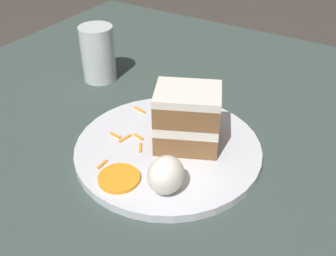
# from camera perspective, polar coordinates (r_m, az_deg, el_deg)

# --- Properties ---
(ground_plane) EXTENTS (6.00, 6.00, 0.00)m
(ground_plane) POSITION_cam_1_polar(r_m,az_deg,el_deg) (0.58, -0.23, -8.68)
(ground_plane) COLOR #38332D
(ground_plane) RESTS_ON ground
(dining_table) EXTENTS (1.14, 1.10, 0.03)m
(dining_table) POSITION_cam_1_polar(r_m,az_deg,el_deg) (0.57, -0.23, -7.53)
(dining_table) COLOR #384742
(dining_table) RESTS_ON ground
(plate) EXTENTS (0.28, 0.28, 0.01)m
(plate) POSITION_cam_1_polar(r_m,az_deg,el_deg) (0.59, -0.00, -3.05)
(plate) COLOR silver
(plate) RESTS_ON dining_table
(cake_slice) EXTENTS (0.10, 0.11, 0.09)m
(cake_slice) POSITION_cam_1_polar(r_m,az_deg,el_deg) (0.56, 2.80, 1.45)
(cake_slice) COLOR brown
(cake_slice) RESTS_ON plate
(cream_dollop) EXTENTS (0.05, 0.05, 0.05)m
(cream_dollop) POSITION_cam_1_polar(r_m,az_deg,el_deg) (0.50, -0.30, -6.83)
(cream_dollop) COLOR white
(cream_dollop) RESTS_ON plate
(orange_garnish) EXTENTS (0.06, 0.06, 0.01)m
(orange_garnish) POSITION_cam_1_polar(r_m,az_deg,el_deg) (0.53, -7.11, -7.24)
(orange_garnish) COLOR orange
(orange_garnish) RESTS_ON plate
(carrot_shreds_scatter) EXTENTS (0.16, 0.12, 0.00)m
(carrot_shreds_scatter) POSITION_cam_1_polar(r_m,az_deg,el_deg) (0.60, -5.56, -1.65)
(carrot_shreds_scatter) COLOR orange
(carrot_shreds_scatter) RESTS_ON plate
(drinking_glass) EXTENTS (0.06, 0.06, 0.11)m
(drinking_glass) POSITION_cam_1_polar(r_m,az_deg,el_deg) (0.78, -10.07, 10.10)
(drinking_glass) COLOR silver
(drinking_glass) RESTS_ON dining_table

